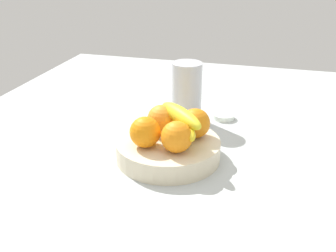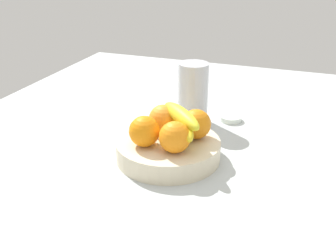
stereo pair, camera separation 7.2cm
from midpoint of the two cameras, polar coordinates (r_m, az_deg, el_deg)
name	(u,v)px [view 2 (the right image)]	position (r cm, az deg, el deg)	size (l,w,h in cm)	color
ground_plane	(172,164)	(103.77, 2.50, -5.35)	(180.00, 140.00, 3.00)	#AEB5B4
fruit_bowl	(168,150)	(102.03, 2.01, -3.34)	(26.03, 26.03, 4.94)	beige
orange_front_left	(144,131)	(97.01, -1.22, -0.78)	(7.47, 7.47, 7.47)	orange
orange_front_right	(175,137)	(94.25, 3.13, -1.61)	(7.47, 7.47, 7.47)	orange
orange_center	(196,124)	(101.36, 5.96, 0.24)	(7.47, 7.47, 7.47)	orange
orange_back_left	(163,119)	(103.68, 1.31, 0.94)	(7.47, 7.47, 7.47)	orange
banana_bunch	(181,124)	(99.74, 3.82, 0.19)	(17.81, 14.85, 8.40)	yellow
thermos_tumbler	(193,93)	(120.82, 5.20, 4.54)	(8.92, 8.92, 18.22)	#B8BBC3
jar_lid	(231,118)	(126.25, 10.36, 1.05)	(6.54, 6.54, 1.52)	white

